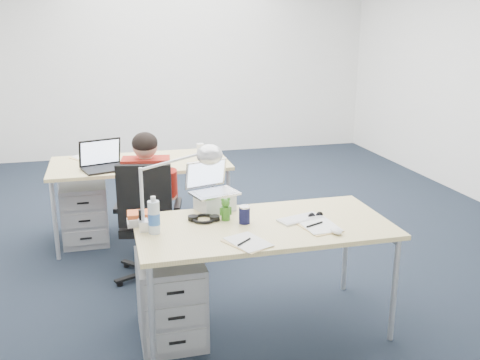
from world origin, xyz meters
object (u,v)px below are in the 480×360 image
at_px(desk_near, 264,231).
at_px(drawer_pedestal_near, 171,298).
at_px(headphones, 204,218).
at_px(silver_laptop, 214,187).
at_px(sunglasses, 315,216).
at_px(computer_mouse, 336,231).
at_px(dark_laptop, 104,155).
at_px(drawer_pedestal_far, 85,212).
at_px(water_bottle, 154,215).
at_px(book_stack, 141,218).
at_px(cordless_phone, 142,220).
at_px(desk_far, 140,167).
at_px(seated_person, 149,201).
at_px(desk_lamp, 168,186).
at_px(office_chair, 150,245).
at_px(bear_figurine, 226,209).
at_px(can_koozie, 244,215).
at_px(far_cup, 200,149).
at_px(wireless_keyboard, 300,219).

xyz_separation_m(desk_near, drawer_pedestal_near, (-0.60, 0.03, -0.41)).
bearing_deg(headphones, silver_laptop, 74.49).
distance_m(headphones, sunglasses, 0.73).
xyz_separation_m(computer_mouse, sunglasses, (-0.02, 0.29, -0.01)).
height_order(computer_mouse, dark_laptop, dark_laptop).
distance_m(drawer_pedestal_far, water_bottle, 1.96).
relative_size(book_stack, cordless_phone, 1.33).
height_order(desk_far, cordless_phone, cordless_phone).
xyz_separation_m(desk_near, desk_far, (-0.64, 1.80, 0.00)).
relative_size(headphones, sunglasses, 1.88).
bearing_deg(book_stack, seated_person, 82.12).
bearing_deg(desk_lamp, office_chair, 107.49).
xyz_separation_m(drawer_pedestal_far, dark_laptop, (0.21, -0.25, 0.59)).
height_order(drawer_pedestal_near, bear_figurine, bear_figurine).
bearing_deg(desk_far, cordless_phone, -93.67).
bearing_deg(water_bottle, book_stack, 111.06).
height_order(can_koozie, bear_figurine, bear_figurine).
bearing_deg(headphones, book_stack, -170.75).
height_order(headphones, book_stack, book_stack).
relative_size(desk_near, desk_far, 1.00).
distance_m(bear_figurine, far_cup, 1.84).
height_order(bear_figurine, dark_laptop, dark_laptop).
relative_size(drawer_pedestal_far, silver_laptop, 1.72).
distance_m(headphones, dark_laptop, 1.55).
distance_m(computer_mouse, sunglasses, 0.29).
bearing_deg(wireless_keyboard, book_stack, 153.02).
relative_size(water_bottle, desk_lamp, 0.43).
relative_size(drawer_pedestal_near, desk_lamp, 1.03).
bearing_deg(sunglasses, cordless_phone, 168.06).
relative_size(bear_figurine, cordless_phone, 1.17).
distance_m(desk_near, sunglasses, 0.37).
bearing_deg(far_cup, office_chair, -119.88).
relative_size(desk_near, silver_laptop, 5.01).
distance_m(wireless_keyboard, book_stack, 1.02).
height_order(drawer_pedestal_far, wireless_keyboard, wireless_keyboard).
bearing_deg(desk_near, desk_lamp, 171.64).
distance_m(headphones, water_bottle, 0.37).
height_order(desk_near, dark_laptop, dark_laptop).
distance_m(can_koozie, book_stack, 0.66).
xyz_separation_m(seated_person, desk_lamp, (0.05, -1.00, 0.42)).
bearing_deg(seated_person, headphones, -65.09).
relative_size(can_koozie, dark_laptop, 0.31).
xyz_separation_m(drawer_pedestal_near, water_bottle, (-0.08, -0.01, 0.57)).
height_order(desk_near, sunglasses, sunglasses).
bearing_deg(silver_laptop, drawer_pedestal_far, 105.77).
height_order(water_bottle, sunglasses, water_bottle).
xyz_separation_m(office_chair, bear_figurine, (0.43, -0.78, 0.53)).
xyz_separation_m(silver_laptop, computer_mouse, (0.62, -0.61, -0.14)).
bearing_deg(drawer_pedestal_near, headphones, 27.73).
xyz_separation_m(drawer_pedestal_far, wireless_keyboard, (1.41, -1.82, 0.46)).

